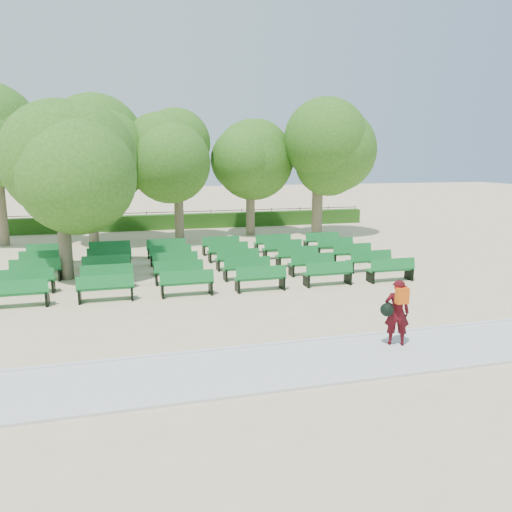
% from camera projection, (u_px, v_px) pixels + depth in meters
% --- Properties ---
extents(ground, '(120.00, 120.00, 0.00)m').
position_uv_depth(ground, '(199.00, 284.00, 17.33)').
color(ground, '#D2B98B').
extents(paving, '(30.00, 2.20, 0.06)m').
position_uv_depth(paving, '(255.00, 369.00, 10.31)').
color(paving, silver).
rests_on(paving, ground).
extents(curb, '(30.00, 0.12, 0.10)m').
position_uv_depth(curb, '(242.00, 348.00, 11.40)').
color(curb, silver).
rests_on(curb, ground).
extents(hedge, '(26.00, 0.70, 0.90)m').
position_uv_depth(hedge, '(164.00, 222.00, 30.49)').
color(hedge, '#235014').
rests_on(hedge, ground).
extents(fence, '(26.00, 0.10, 1.02)m').
position_uv_depth(fence, '(164.00, 228.00, 30.96)').
color(fence, black).
rests_on(fence, ground).
extents(tree_line, '(21.80, 6.80, 7.04)m').
position_uv_depth(tree_line, '(171.00, 239.00, 26.79)').
color(tree_line, '#366B1C').
rests_on(tree_line, ground).
extents(bench_array, '(1.71, 0.61, 1.07)m').
position_uv_depth(bench_array, '(206.00, 269.00, 19.27)').
color(bench_array, '#136E2A').
rests_on(bench_array, ground).
extents(tree_among, '(4.39, 4.39, 6.09)m').
position_uv_depth(tree_among, '(59.00, 164.00, 17.31)').
color(tree_among, brown).
rests_on(tree_among, ground).
extents(person, '(0.78, 0.57, 1.55)m').
position_uv_depth(person, '(396.00, 312.00, 11.42)').
color(person, '#3F090D').
rests_on(person, ground).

